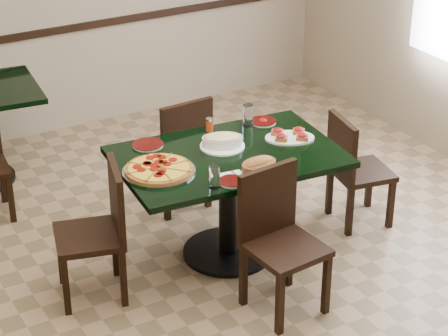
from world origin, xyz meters
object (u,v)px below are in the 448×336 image
chair_left (101,225)px  chair_far (180,148)px  chair_near (278,233)px  main_table (228,179)px  bread_basket (259,165)px  bruschetta_platter (290,136)px  pepperoni_pizza (159,169)px  chair_right (353,166)px  lasagna_casserole (222,141)px

chair_left → chair_far: bearing=143.4°
chair_near → chair_left: 1.07m
main_table → bread_basket: (0.04, -0.30, 0.22)m
chair_left → bread_basket: (0.93, -0.30, 0.31)m
bruschetta_platter → chair_far: bearing=147.8°
main_table → pepperoni_pizza: bearing=-174.7°
chair_right → bread_basket: (-0.92, -0.23, 0.34)m
main_table → pepperoni_pizza: size_ratio=3.28×
lasagna_casserole → bruschetta_platter: bearing=7.7°
main_table → lasagna_casserole: lasagna_casserole is taller
chair_far → chair_left: 1.15m
chair_near → chair_right: chair_near is taller
pepperoni_pizza → bread_basket: bearing=-28.9°
main_table → chair_left: 0.89m
chair_right → pepperoni_pizza: 1.49m
bread_basket → bruschetta_platter: bearing=25.2°
chair_near → lasagna_casserole: 0.79m
main_table → chair_far: 0.72m
main_table → chair_near: chair_near is taller
chair_left → pepperoni_pizza: (0.40, -0.00, 0.28)m
chair_near → main_table: bearing=83.0°
chair_far → chair_near: 1.34m
main_table → bread_basket: size_ratio=5.68×
chair_far → chair_right: size_ratio=1.07×
chair_far → bruschetta_platter: 0.90m
chair_near → pepperoni_pizza: size_ratio=1.97×
pepperoni_pizza → lasagna_casserole: bearing=12.4°
chair_right → bruschetta_platter: chair_right is taller
chair_near → pepperoni_pizza: chair_near is taller
bread_basket → chair_left: bearing=152.5°
bread_basket → bruschetta_platter: (0.42, 0.29, -0.02)m
bread_basket → pepperoni_pizza: bearing=141.4°
chair_left → bruschetta_platter: chair_left is taller
chair_right → chair_left: chair_left is taller
chair_far → chair_near: chair_near is taller
main_table → chair_left: bearing=-175.2°
bread_basket → bruschetta_platter: size_ratio=0.66×
chair_far → chair_right: 1.23m
main_table → chair_near: size_ratio=1.66×
pepperoni_pizza → bread_basket: 0.61m
chair_left → pepperoni_pizza: 0.49m
main_table → chair_near: 0.63m
chair_near → lasagna_casserole: chair_near is taller
chair_right → bread_basket: bread_basket is taller
chair_far → pepperoni_pizza: (-0.51, -0.72, 0.28)m
lasagna_casserole → pepperoni_pizza: bearing=-145.6°
chair_left → bruschetta_platter: size_ratio=2.21×
chair_right → pepperoni_pizza: size_ratio=1.81×
chair_left → lasagna_casserole: chair_left is taller
chair_left → bruschetta_platter: bearing=104.8°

